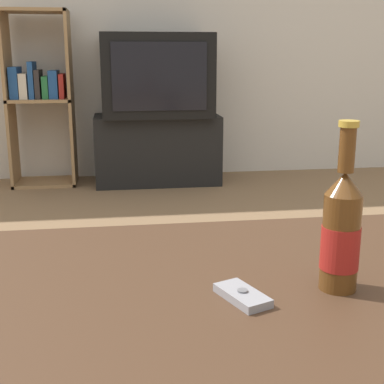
% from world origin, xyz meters
% --- Properties ---
extents(coffee_table, '(1.26, 0.73, 0.47)m').
position_xyz_m(coffee_table, '(0.00, 0.00, 0.40)').
color(coffee_table, '#422B1C').
rests_on(coffee_table, ground_plane).
extents(tv_stand, '(0.83, 0.39, 0.46)m').
position_xyz_m(tv_stand, '(0.24, 2.75, 0.23)').
color(tv_stand, black).
rests_on(tv_stand, ground_plane).
extents(television, '(0.71, 0.55, 0.52)m').
position_xyz_m(television, '(0.24, 2.75, 0.72)').
color(television, black).
rests_on(television, tv_stand).
extents(bookshelf, '(0.41, 0.30, 1.13)m').
position_xyz_m(bookshelf, '(-0.52, 2.81, 0.60)').
color(bookshelf, '#99754C').
rests_on(bookshelf, ground_plane).
extents(beer_bottle, '(0.06, 0.06, 0.28)m').
position_xyz_m(beer_bottle, '(0.33, -0.03, 0.57)').
color(beer_bottle, '#563314').
rests_on(beer_bottle, coffee_table).
extents(cell_phone, '(0.08, 0.11, 0.02)m').
position_xyz_m(cell_phone, '(0.16, -0.05, 0.47)').
color(cell_phone, gray).
rests_on(cell_phone, coffee_table).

